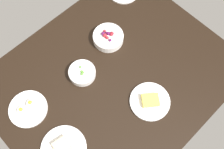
% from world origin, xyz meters
% --- Properties ---
extents(dining_table, '(1.22, 1.00, 0.04)m').
position_xyz_m(dining_table, '(0.00, 0.00, 0.02)').
color(dining_table, black).
rests_on(dining_table, ground).
extents(plate_cheese, '(0.20, 0.20, 0.04)m').
position_xyz_m(plate_cheese, '(0.04, -0.24, 0.05)').
color(plate_cheese, white).
rests_on(plate_cheese, dining_table).
extents(bowl_berries, '(0.17, 0.17, 0.06)m').
position_xyz_m(bowl_berries, '(0.14, 0.18, 0.07)').
color(bowl_berries, white).
rests_on(bowl_berries, dining_table).
extents(bowl_peas, '(0.14, 0.14, 0.05)m').
position_xyz_m(bowl_peas, '(-0.11, 0.11, 0.06)').
color(bowl_peas, white).
rests_on(bowl_peas, dining_table).
extents(plate_eggs, '(0.19, 0.19, 0.05)m').
position_xyz_m(plate_eggs, '(-0.43, 0.16, 0.05)').
color(plate_eggs, white).
rests_on(plate_eggs, dining_table).
extents(plate_sandwich, '(0.22, 0.22, 0.04)m').
position_xyz_m(plate_sandwich, '(-0.42, -0.11, 0.05)').
color(plate_sandwich, white).
rests_on(plate_sandwich, dining_table).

